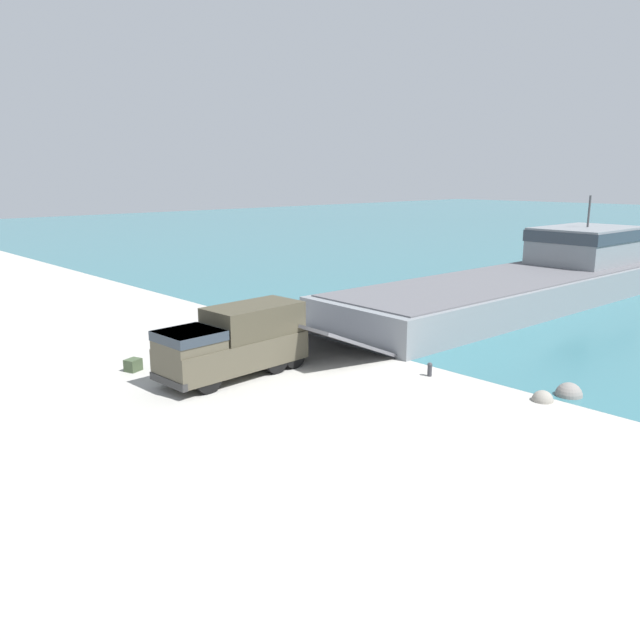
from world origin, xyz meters
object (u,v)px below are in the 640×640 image
soldier_on_ramp (214,343)px  cargo_crate (133,365)px  military_truck (235,341)px  landing_craft (530,278)px  mooring_bollard (430,369)px

soldier_on_ramp → cargo_crate: bearing=-91.9°
soldier_on_ramp → military_truck: bearing=13.2°
military_truck → landing_craft: bearing=176.4°
soldier_on_ramp → mooring_bollard: size_ratio=2.76×
landing_craft → cargo_crate: bearing=-96.5°
landing_craft → cargo_crate: landing_craft is taller
landing_craft → cargo_crate: 28.33m
mooring_bollard → cargo_crate: 13.49m
military_truck → cargo_crate: size_ratio=10.45×
military_truck → soldier_on_ramp: military_truck is taller
mooring_bollard → cargo_crate: (-9.78, -9.29, -0.07)m
cargo_crate → landing_craft: bearing=81.2°
landing_craft → military_truck: size_ratio=4.96×
landing_craft → soldier_on_ramp: landing_craft is taller
military_truck → mooring_bollard: size_ratio=11.06×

